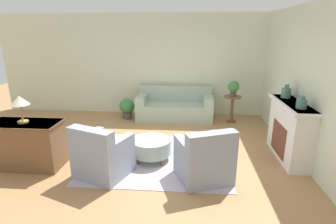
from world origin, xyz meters
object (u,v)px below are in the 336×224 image
Objects in this scene: ottoman_table at (151,147)px; potted_plant_floor at (127,107)px; armchair_left at (101,156)px; dresser at (27,144)px; table_lamp at (20,102)px; potted_plant_on_side_table at (234,87)px; vase_mantel_far at (302,103)px; side_table at (232,105)px; vase_mantel_near at (286,92)px; armchair_right at (205,160)px; couch at (175,107)px.

ottoman_table is 1.30× the size of potted_plant_floor.
dresser is (-1.40, 0.22, 0.07)m from armchair_left.
potted_plant_floor is 1.20× the size of table_lamp.
table_lamp is at bearing -145.14° from potted_plant_on_side_table.
table_lamp is (-1.11, -2.82, 0.87)m from potted_plant_floor.
potted_plant_on_side_table is at bearing 106.52° from vase_mantel_far.
dresser reaches higher than side_table.
ottoman_table is 2.96m from side_table.
potted_plant_floor is at bearing 153.88° from vase_mantel_near.
potted_plant_on_side_table is at bearing 73.76° from armchair_right.
armchair_right is at bearing -160.49° from vase_mantel_far.
dresser reaches higher than ottoman_table.
potted_plant_on_side_table is (1.52, -0.17, 0.62)m from couch.
armchair_right is at bearing 0.00° from armchair_left.
armchair_right is 4.59× the size of vase_mantel_far.
armchair_left and armchair_right have the same top height.
potted_plant_floor is at bearing 68.51° from dresser.
armchair_right is 0.80× the size of dresser.
table_lamp is (-3.95, -2.75, 0.72)m from side_table.
dresser is 2.21× the size of potted_plant_floor.
armchair_right is at bearing -78.20° from couch.
armchair_left is at bearing 180.00° from armchair_right.
armchair_left is 1.68m from armchair_right.
dresser is 4.73m from vase_mantel_far.
dresser is (-2.43, -2.91, 0.11)m from couch.
armchair_right is 3.77× the size of vase_mantel_near.
table_lamp reaches higher than armchair_left.
vase_mantel_far reaches higher than armchair_right.
side_table is (1.81, 2.34, 0.19)m from ottoman_table.
dresser is 3.03m from potted_plant_floor.
dresser is 2.65× the size of table_lamp.
couch is 2.91× the size of side_table.
couch reaches higher than potted_plant_floor.
side_table is 0.57× the size of dresser.
vase_mantel_near is 1.84m from potted_plant_on_side_table.
armchair_left is 3.95m from potted_plant_on_side_table.
couch is 1.54m from side_table.
ottoman_table is 2.77m from vase_mantel_near.
couch reaches higher than dresser.
table_lamp is (-3.08, 0.22, 0.83)m from armchair_right.
vase_mantel_far reaches higher than potted_plant_floor.
vase_mantel_far reaches higher than table_lamp.
armchair_left is 3.05m from potted_plant_floor.
armchair_right reaches higher than couch.
potted_plant_floor is (-3.55, 2.48, -0.86)m from vase_mantel_far.
potted_plant_on_side_table is (0.87, 2.97, 0.58)m from armchair_right.
ottoman_table is at bearing 146.23° from armchair_right.
dresser is at bearing 171.03° from armchair_left.
side_table is at bearing 0.00° from potted_plant_on_side_table.
potted_plant_on_side_table is (1.81, 2.34, 0.67)m from ottoman_table.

